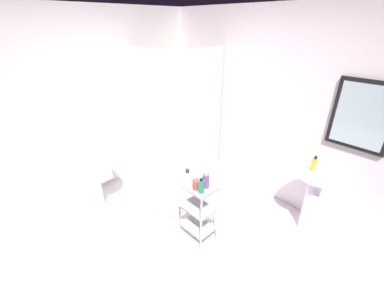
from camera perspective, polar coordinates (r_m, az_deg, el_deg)
ground_plane at (r=2.94m, az=-4.98°, el=-25.63°), size 4.20×4.20×0.02m
wall_back at (r=3.43m, az=19.01°, el=7.10°), size 4.20×0.14×2.50m
wall_left at (r=3.64m, az=-24.80°, el=7.08°), size 0.10×4.20×2.50m
shower_stall at (r=3.98m, az=-3.11°, el=-1.21°), size 0.92×0.92×2.00m
pedestal_sink at (r=3.20m, az=26.10°, el=-9.30°), size 0.46×0.37×0.81m
sink_faucet at (r=3.16m, az=27.91°, el=-4.15°), size 0.03×0.03×0.10m
toilet at (r=3.67m, az=-22.15°, el=-8.71°), size 0.37×0.49×0.76m
storage_cart at (r=2.85m, az=1.32°, el=-14.53°), size 0.38×0.28×0.74m
hand_soap_bottle at (r=3.07m, az=26.16°, el=-4.11°), size 0.06×0.06×0.17m
lotion_bottle_white at (r=2.66m, az=-1.04°, el=-7.63°), size 0.08×0.08×0.17m
conditioner_bottle_purple at (r=2.61m, az=3.18°, el=-8.29°), size 0.07×0.07×0.19m
body_wash_bottle_green at (r=2.54m, az=2.13°, el=-9.60°), size 0.06×0.06×0.17m
rinse_cup at (r=2.60m, az=1.00°, el=-9.21°), size 0.08×0.08×0.10m
bath_mat at (r=3.60m, az=-6.04°, el=-13.35°), size 0.60×0.40×0.02m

